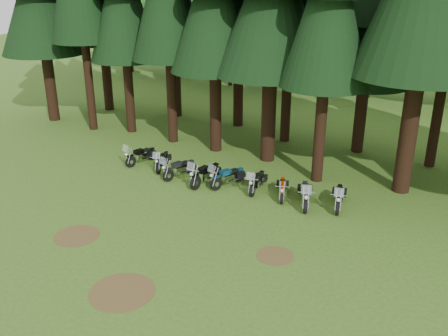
{
  "coord_description": "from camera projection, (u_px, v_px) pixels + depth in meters",
  "views": [
    {
      "loc": [
        10.62,
        -14.3,
        9.93
      ],
      "look_at": [
        -0.19,
        5.0,
        1.0
      ],
      "focal_mm": 40.0,
      "sensor_mm": 36.0,
      "label": 1
    }
  ],
  "objects": [
    {
      "name": "motorcycle_4",
      "position": [
        228.0,
        177.0,
        24.17
      ],
      "size": [
        1.05,
        2.14,
        1.39
      ],
      "rotation": [
        0.0,
        0.0,
        -0.37
      ],
      "color": "black",
      "rests_on": "ground"
    },
    {
      "name": "motorcycle_1",
      "position": [
        162.0,
        161.0,
        26.29
      ],
      "size": [
        0.9,
        1.99,
        1.28
      ],
      "rotation": [
        0.0,
        0.0,
        0.33
      ],
      "color": "black",
      "rests_on": "ground"
    },
    {
      "name": "motorcycle_6",
      "position": [
        282.0,
        189.0,
        23.02
      ],
      "size": [
        0.83,
        1.85,
        0.79
      ],
      "rotation": [
        0.0,
        0.0,
        0.38
      ],
      "color": "black",
      "rests_on": "ground"
    },
    {
      "name": "dirt_patch_1",
      "position": [
        275.0,
        256.0,
        18.46
      ],
      "size": [
        1.4,
        1.4,
        0.01
      ],
      "primitive_type": "cylinder",
      "color": "#4C3D1E",
      "rests_on": "ground"
    },
    {
      "name": "motorcycle_8",
      "position": [
        339.0,
        198.0,
        22.02
      ],
      "size": [
        0.81,
        2.18,
        1.38
      ],
      "rotation": [
        0.0,
        0.0,
        0.25
      ],
      "color": "black",
      "rests_on": "ground"
    },
    {
      "name": "motorcycle_5",
      "position": [
        257.0,
        182.0,
        23.69
      ],
      "size": [
        0.55,
        2.09,
        1.31
      ],
      "rotation": [
        0.0,
        0.0,
        0.14
      ],
      "color": "black",
      "rests_on": "ground"
    },
    {
      "name": "decid_2",
      "position": [
        232.0,
        29.0,
        43.02
      ],
      "size": [
        6.72,
        6.53,
        8.4
      ],
      "color": "black",
      "rests_on": "ground"
    },
    {
      "name": "ground",
      "position": [
        168.0,
        232.0,
        20.1
      ],
      "size": [
        120.0,
        120.0,
        0.0
      ],
      "primitive_type": "plane",
      "color": "#34581B",
      "rests_on": "ground"
    },
    {
      "name": "motorcycle_7",
      "position": [
        305.0,
        195.0,
        22.23
      ],
      "size": [
        1.12,
        2.24,
        1.45
      ],
      "rotation": [
        0.0,
        0.0,
        0.38
      ],
      "color": "black",
      "rests_on": "ground"
    },
    {
      "name": "dirt_patch_0",
      "position": [
        77.0,
        236.0,
        19.84
      ],
      "size": [
        1.8,
        1.8,
        0.01
      ],
      "primitive_type": "cylinder",
      "color": "#4C3D1E",
      "rests_on": "ground"
    },
    {
      "name": "motorcycle_0",
      "position": [
        141.0,
        156.0,
        26.97
      ],
      "size": [
        0.74,
        2.1,
        1.33
      ],
      "rotation": [
        0.0,
        0.0,
        -0.23
      ],
      "color": "black",
      "rests_on": "ground"
    },
    {
      "name": "motorcycle_2",
      "position": [
        180.0,
        169.0,
        25.19
      ],
      "size": [
        0.89,
        2.11,
        1.35
      ],
      "rotation": [
        0.0,
        0.0,
        -0.3
      ],
      "color": "black",
      "rests_on": "ground"
    },
    {
      "name": "decid_0",
      "position": [
        129.0,
        12.0,
        48.34
      ],
      "size": [
        8.0,
        7.78,
        10.0
      ],
      "color": "black",
      "rests_on": "ground"
    },
    {
      "name": "dirt_patch_2",
      "position": [
        122.0,
        292.0,
        16.41
      ],
      "size": [
        2.2,
        2.2,
        0.01
      ],
      "primitive_type": "cylinder",
      "color": "#4C3D1E",
      "rests_on": "ground"
    },
    {
      "name": "motorcycle_3",
      "position": [
        205.0,
        175.0,
        24.4
      ],
      "size": [
        0.55,
        2.37,
        1.49
      ],
      "rotation": [
        0.0,
        0.0,
        -0.1
      ],
      "color": "black",
      "rests_on": "ground"
    },
    {
      "name": "decid_4",
      "position": [
        377.0,
        43.0,
        39.04
      ],
      "size": [
        5.93,
        5.76,
        7.41
      ],
      "color": "black",
      "rests_on": "ground"
    },
    {
      "name": "decid_1",
      "position": [
        185.0,
        15.0,
        46.0
      ],
      "size": [
        7.91,
        7.69,
        9.88
      ],
      "color": "black",
      "rests_on": "ground"
    },
    {
      "name": "pine_back_4",
      "position": [
        372.0,
        2.0,
        25.9
      ],
      "size": [
        4.94,
        4.94,
        13.78
      ],
      "color": "black",
      "rests_on": "ground"
    },
    {
      "name": "decid_3",
      "position": [
        296.0,
        38.0,
        40.87
      ],
      "size": [
        6.12,
        5.95,
        7.65
      ],
      "color": "black",
      "rests_on": "ground"
    }
  ]
}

